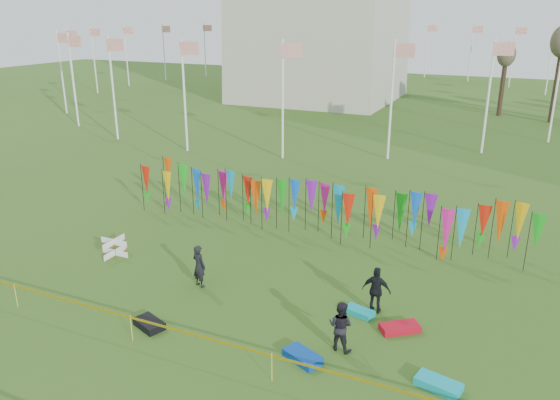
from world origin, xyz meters
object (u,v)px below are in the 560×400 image
at_px(kite_bag_turquoise, 359,312).
at_px(kite_bag_black, 149,324).
at_px(person_mid, 340,326).
at_px(kite_bag_teal, 438,384).
at_px(box_kite, 114,247).
at_px(kite_bag_red, 400,328).
at_px(person_right, 376,290).
at_px(person_left, 199,266).
at_px(kite_bag_blue, 303,357).

bearing_deg(kite_bag_turquoise, kite_bag_black, -149.16).
distance_m(person_mid, kite_bag_teal, 3.16).
distance_m(box_kite, person_mid, 11.01).
height_order(box_kite, kite_bag_teal, box_kite).
bearing_deg(kite_bag_turquoise, kite_bag_red, -16.91).
relative_size(person_mid, person_right, 0.96).
bearing_deg(person_mid, person_left, -8.23).
xyz_separation_m(kite_bag_black, kite_bag_teal, (9.04, 0.76, -0.01)).
distance_m(person_mid, kite_bag_blue, 1.45).
height_order(person_mid, kite_bag_black, person_mid).
bearing_deg(person_mid, kite_bag_black, 20.50).
distance_m(kite_bag_turquoise, kite_bag_red, 1.54).
height_order(person_mid, kite_bag_red, person_mid).
height_order(kite_bag_red, kite_bag_black, kite_bag_black).
relative_size(person_left, person_mid, 1.03).
height_order(person_left, kite_bag_teal, person_left).
relative_size(box_kite, person_mid, 0.48).
distance_m(person_right, kite_bag_red, 1.49).
xyz_separation_m(box_kite, kite_bag_black, (4.70, -3.90, -0.26)).
bearing_deg(kite_bag_blue, kite_bag_teal, 5.36).
relative_size(person_right, kite_bag_red, 1.33).
relative_size(box_kite, kite_bag_black, 0.73).
distance_m(kite_bag_blue, kite_bag_black, 5.22).
bearing_deg(person_right, kite_bag_turquoise, 38.28).
relative_size(person_right, kite_bag_teal, 1.36).
bearing_deg(kite_bag_teal, kite_bag_blue, -174.64).
xyz_separation_m(person_left, person_right, (6.45, 0.86, 0.01)).
bearing_deg(kite_bag_turquoise, person_mid, -89.15).
height_order(person_left, kite_bag_turquoise, person_left).
height_order(box_kite, person_left, person_left).
distance_m(kite_bag_blue, kite_bag_red, 3.53).
xyz_separation_m(box_kite, kite_bag_teal, (13.74, -3.14, -0.27)).
bearing_deg(box_kite, person_left, -9.83).
height_order(box_kite, kite_bag_red, box_kite).
bearing_deg(box_kite, person_right, 0.23).
height_order(box_kite, kite_bag_turquoise, box_kite).
bearing_deg(person_left, kite_bag_blue, 170.19).
distance_m(box_kite, person_right, 11.14).
distance_m(person_left, person_right, 6.51).
height_order(person_left, kite_bag_black, person_left).
height_order(person_left, person_right, person_right).
relative_size(person_left, person_right, 0.99).
xyz_separation_m(person_left, person_mid, (6.03, -1.69, -0.02)).
relative_size(person_mid, kite_bag_black, 1.51).
xyz_separation_m(person_left, kite_bag_red, (7.48, 0.04, -0.70)).
bearing_deg(kite_bag_red, kite_bag_blue, -129.65).
bearing_deg(kite_bag_teal, person_right, 129.27).
distance_m(kite_bag_red, kite_bag_teal, 2.84).
xyz_separation_m(person_right, kite_bag_turquoise, (-0.45, -0.37, -0.73)).
bearing_deg(kite_bag_red, kite_bag_teal, -56.22).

